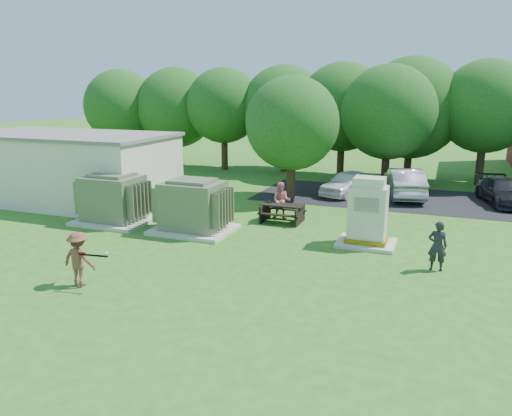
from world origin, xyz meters
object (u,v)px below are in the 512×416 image
at_px(car_white, 347,183).
at_px(car_silver_a, 404,183).
at_px(generator_cabinet, 368,216).
at_px(batter, 79,259).
at_px(picnic_table, 282,211).
at_px(person_by_generator, 437,246).
at_px(person_at_picnic, 281,201).
at_px(transformer_left, 113,200).
at_px(car_dark, 503,192).
at_px(transformer_right, 193,207).

height_order(car_white, car_silver_a, car_silver_a).
relative_size(generator_cabinet, car_silver_a, 0.53).
xyz_separation_m(batter, car_white, (4.72, 14.91, -0.14)).
distance_m(picnic_table, car_silver_a, 8.08).
height_order(person_by_generator, person_at_picnic, person_at_picnic).
distance_m(generator_cabinet, car_white, 8.57).
bearing_deg(transformer_left, person_by_generator, -4.92).
distance_m(transformer_left, car_silver_a, 14.32).
bearing_deg(car_white, car_dark, 23.91).
bearing_deg(batter, picnic_table, -110.53).
bearing_deg(transformer_right, transformer_left, 180.00).
bearing_deg(generator_cabinet, car_silver_a, 86.67).
height_order(transformer_left, person_at_picnic, transformer_left).
xyz_separation_m(picnic_table, car_white, (1.48, 6.36, 0.17)).
bearing_deg(transformer_left, batter, -61.46).
distance_m(batter, person_by_generator, 10.60).
xyz_separation_m(transformer_right, generator_cabinet, (6.57, 0.69, 0.10)).
bearing_deg(car_white, car_silver_a, 28.86).
height_order(person_by_generator, car_dark, person_by_generator).
distance_m(transformer_right, picnic_table, 3.83).
height_order(transformer_left, transformer_right, same).
relative_size(batter, car_silver_a, 0.34).
relative_size(transformer_left, person_at_picnic, 1.88).
bearing_deg(car_white, transformer_right, -96.49).
xyz_separation_m(person_by_generator, car_dark, (2.70, 10.66, -0.18)).
height_order(generator_cabinet, picnic_table, generator_cabinet).
bearing_deg(generator_cabinet, car_dark, 60.15).
bearing_deg(car_silver_a, picnic_table, 44.79).
bearing_deg(transformer_left, person_at_picnic, 25.93).
bearing_deg(person_at_picnic, transformer_left, -162.99).
height_order(generator_cabinet, car_silver_a, generator_cabinet).
bearing_deg(batter, generator_cabinet, -136.27).
height_order(transformer_right, car_silver_a, transformer_right).
xyz_separation_m(transformer_left, car_white, (7.97, 8.94, -0.33)).
distance_m(picnic_table, person_by_generator, 7.19).
height_order(generator_cabinet, person_at_picnic, generator_cabinet).
distance_m(transformer_left, transformer_right, 3.70).
distance_m(transformer_left, person_at_picnic, 7.00).
distance_m(generator_cabinet, car_silver_a, 8.75).
height_order(transformer_left, car_white, transformer_left).
bearing_deg(transformer_right, person_by_generator, -6.94).
relative_size(person_at_picnic, car_dark, 0.39).
distance_m(picnic_table, car_white, 6.53).
height_order(transformer_left, person_by_generator, transformer_left).
bearing_deg(generator_cabinet, person_at_picnic, 149.24).
xyz_separation_m(person_at_picnic, car_dark, (9.07, 6.51, -0.20)).
distance_m(generator_cabinet, car_dark, 10.25).
distance_m(batter, person_at_picnic, 9.53).
bearing_deg(car_dark, generator_cabinet, -133.85).
bearing_deg(batter, person_at_picnic, -108.39).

